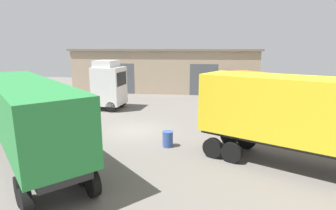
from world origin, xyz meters
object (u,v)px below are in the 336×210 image
object	(u,v)px
container_trailer_green	(26,110)
oil_drum	(168,139)
box_truck_white	(251,88)
container_trailer_blue	(322,115)
tractor_unit_white	(105,86)

from	to	relation	value
container_trailer_green	oil_drum	size ratio (longest dim) A/B	11.49
box_truck_white	container_trailer_blue	bearing A→B (deg)	147.59
container_trailer_green	container_trailer_blue	xyz separation A→B (m)	(13.39, 0.17, 0.14)
container_trailer_green	oil_drum	world-z (taller)	container_trailer_green
container_trailer_green	tractor_unit_white	bearing A→B (deg)	-43.81
container_trailer_green	container_trailer_blue	world-z (taller)	container_trailer_blue
container_trailer_green	box_truck_white	bearing A→B (deg)	-90.03
container_trailer_blue	oil_drum	bearing A→B (deg)	-170.62
box_truck_white	container_trailer_blue	xyz separation A→B (m)	(0.56, -12.54, 0.75)
oil_drum	container_trailer_blue	bearing A→B (deg)	-18.77
tractor_unit_white	box_truck_white	size ratio (longest dim) A/B	0.82
box_truck_white	container_trailer_blue	size ratio (longest dim) A/B	0.77
tractor_unit_white	container_trailer_blue	bearing A→B (deg)	-32.92
tractor_unit_white	box_truck_white	distance (m)	13.11
tractor_unit_white	oil_drum	distance (m)	11.02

